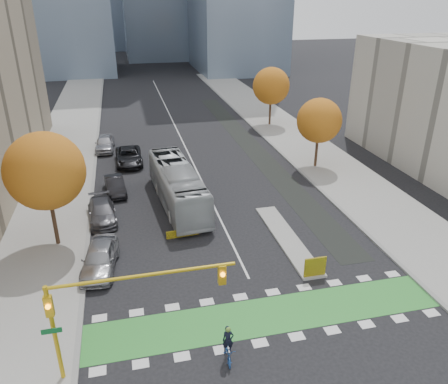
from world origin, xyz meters
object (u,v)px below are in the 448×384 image
tree_east_near (319,121)px  traffic_signal_west (112,300)px  hazard_board (315,267)px  parked_car_a (100,258)px  bus (178,185)px  cyclist (228,348)px  parked_car_b (115,186)px  parked_car_c (102,212)px  parked_car_d (129,156)px  tree_east_far (271,86)px  parked_car_e (105,143)px  tree_west (45,171)px

tree_east_near → traffic_signal_west: (-19.93, -22.51, -0.83)m
hazard_board → parked_car_a: parked_car_a is taller
bus → parked_car_a: bearing=-130.9°
tree_east_near → cyclist: (-14.83, -23.04, -4.22)m
hazard_board → parked_car_b: hazard_board is taller
bus → hazard_board: bearing=-66.1°
hazard_board → parked_car_c: bearing=139.9°
tree_east_near → parked_car_d: 19.70m
hazard_board → tree_east_far: bearing=75.9°
cyclist → bus: 17.75m
parked_car_c → bus: bearing=8.6°
hazard_board → parked_car_d: parked_car_d is taller
tree_east_far → traffic_signal_west: size_ratio=0.90×
hazard_board → tree_east_near: bearing=65.8°
cyclist → parked_car_b: 21.78m
tree_east_near → parked_car_e: 23.78m
parked_car_c → traffic_signal_west: bearing=-91.6°
tree_west → traffic_signal_west: 13.25m
cyclist → parked_car_d: (-3.67, 28.44, 0.15)m
tree_east_far → parked_car_b: size_ratio=1.76×
tree_east_far → parked_car_a: tree_east_far is taller
hazard_board → parked_car_a: (-13.00, 4.02, 0.06)m
parked_car_c → parked_car_e: size_ratio=1.00×
traffic_signal_west → parked_car_b: (-0.02, 20.64, -3.32)m
parked_car_b → hazard_board: bearing=-59.9°
tree_west → parked_car_a: 6.78m
tree_east_near → parked_car_c: tree_east_near is taller
hazard_board → bus: size_ratio=0.11×
tree_west → traffic_signal_west: size_ratio=0.96×
cyclist → parked_car_a: size_ratio=0.39×
bus → tree_east_near: bearing=15.0°
traffic_signal_west → bus: size_ratio=0.70×
cyclist → parked_car_e: 34.01m
tree_east_near → parked_car_a: bearing=-146.7°
cyclist → parked_car_b: size_ratio=0.45×
tree_east_near → hazard_board: bearing=-114.2°
hazard_board → tree_east_far: size_ratio=0.18×
tree_west → traffic_signal_west: tree_west is taller
traffic_signal_west → parked_car_e: (-1.07, 32.92, -3.19)m
traffic_signal_west → hazard_board: bearing=21.5°
cyclist → parked_car_c: cyclist is taller
hazard_board → parked_car_e: size_ratio=0.28×
hazard_board → traffic_signal_west: 13.23m
parked_car_e → hazard_board: bearing=-62.3°
traffic_signal_west → parked_car_e: size_ratio=1.72×
traffic_signal_west → parked_car_a: size_ratio=1.69×
hazard_board → tree_west: tree_west is taller
tree_east_near → parked_car_c: size_ratio=1.43×
parked_car_b → parked_car_c: bearing=-108.7°
traffic_signal_west → parked_car_e: 33.09m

